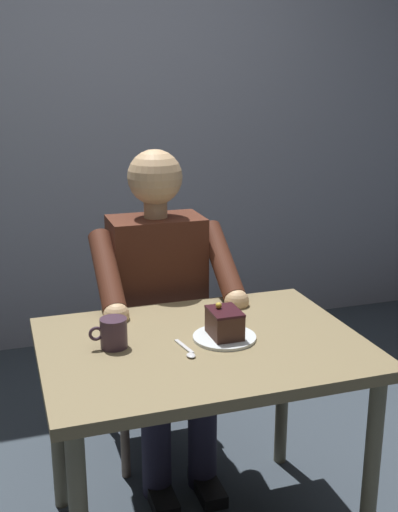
% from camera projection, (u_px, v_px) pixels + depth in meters
% --- Properties ---
extents(cafe_rear_panel, '(6.40, 0.12, 3.00)m').
position_uv_depth(cafe_rear_panel, '(96.00, 80.00, 3.42)').
color(cafe_rear_panel, '#9499A9').
rests_on(cafe_rear_panel, ground).
extents(dining_table, '(1.00, 0.74, 0.72)m').
position_uv_depth(dining_table, '(202.00, 368.00, 1.98)').
color(dining_table, olive).
rests_on(dining_table, ground).
extents(chair, '(0.42, 0.42, 0.90)m').
position_uv_depth(chair, '(152.00, 330.00, 2.62)').
color(chair, '#826B59').
rests_on(chair, ground).
extents(seated_person, '(0.53, 0.58, 1.26)m').
position_uv_depth(seated_person, '(162.00, 307.00, 2.42)').
color(seated_person, '#4F2619').
rests_on(seated_person, ground).
extents(dessert_plate, '(0.20, 0.20, 0.01)m').
position_uv_depth(dessert_plate, '(224.00, 337.00, 1.97)').
color(dessert_plate, white).
rests_on(dessert_plate, dining_table).
extents(cake_slice, '(0.09, 0.12, 0.11)m').
position_uv_depth(cake_slice, '(225.00, 323.00, 1.96)').
color(cake_slice, '#442920').
rests_on(cake_slice, dessert_plate).
extents(coffee_cup, '(0.12, 0.08, 0.09)m').
position_uv_depth(coffee_cup, '(113.00, 332.00, 1.90)').
color(coffee_cup, '#3D2938').
rests_on(coffee_cup, dining_table).
extents(dessert_spoon, '(0.03, 0.14, 0.01)m').
position_uv_depth(dessert_spoon, '(188.00, 351.00, 1.87)').
color(dessert_spoon, silver).
rests_on(dessert_spoon, dining_table).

